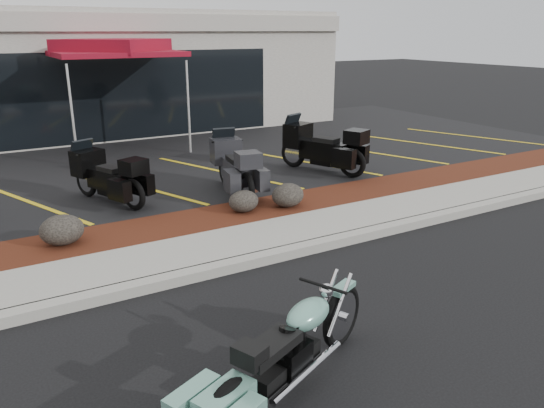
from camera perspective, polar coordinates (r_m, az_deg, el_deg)
ground at (r=7.18m, az=-1.98°, el=-9.95°), size 90.00×90.00×0.00m
curb at (r=7.87m, az=-5.10°, el=-6.76°), size 24.00×0.25×0.15m
sidewalk at (r=8.45m, az=-7.12°, el=-4.99°), size 24.00×1.20×0.15m
mulch_bed at (r=9.49m, az=-9.98°, el=-2.45°), size 24.00×1.20×0.16m
upper_lot at (r=14.49m, az=-17.50°, el=4.16°), size 26.00×9.60×0.15m
dealership_building at (r=20.33m, az=-22.19°, el=13.02°), size 18.00×8.16×4.00m
boulder_left at (r=8.95m, az=-21.67°, el=-2.61°), size 0.68×0.57×0.48m
boulder_mid at (r=9.84m, az=-3.07°, el=0.30°), size 0.57×0.48×0.41m
boulder_right at (r=10.12m, az=1.71°, el=0.96°), size 0.64×0.53×0.45m
hero_cruiser at (r=6.00m, az=7.52°, el=-10.96°), size 2.76×1.72×0.95m
touring_black_mid at (r=11.33m, az=-19.47°, el=3.64°), size 1.51×2.16×1.18m
touring_grey at (r=11.61m, az=-5.15°, el=5.15°), size 1.14×2.25×1.25m
touring_black_rear at (r=13.05m, az=2.31°, el=6.82°), size 1.68×2.43×1.32m
traffic_cone at (r=13.70m, az=-19.71°, el=4.38°), size 0.42×0.42×0.42m
popup_canopy at (r=15.63m, az=-16.71°, el=15.65°), size 3.94×3.94×3.01m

